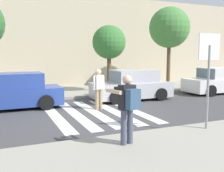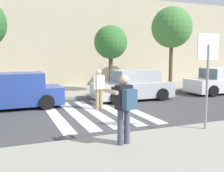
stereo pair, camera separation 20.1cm
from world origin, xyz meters
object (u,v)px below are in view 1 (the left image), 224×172
Objects in this scene: parked_car_silver at (132,86)px; street_tree_center at (109,43)px; pedestrian_crossing at (99,87)px; street_tree_east at (169,28)px; parked_car_blue at (14,92)px; stop_sign at (209,60)px; parked_car_white at (218,81)px; photographer_with_backpack at (128,103)px.

street_tree_center is (-0.30, 2.40, 2.30)m from parked_car_silver.
parked_car_silver is at bearing 33.49° from pedestrian_crossing.
street_tree_east is at bearing 31.62° from parked_car_silver.
parked_car_silver is 0.78× the size of street_tree_east.
street_tree_center is at bearing 61.88° from pedestrian_crossing.
pedestrian_crossing reaches higher than parked_car_silver.
street_tree_east is at bearing 14.09° from parked_car_blue.
stop_sign is 0.69× the size of parked_car_silver.
pedestrian_crossing is 2.94m from parked_car_silver.
photographer_with_backpack is at bearing -145.57° from parked_car_white.
stop_sign is 9.00m from parked_car_white.
photographer_with_backpack is at bearing -109.77° from street_tree_center.
parked_car_blue is at bearing 109.93° from photographer_with_backpack.
street_tree_center is at bearing 23.69° from parked_car_blue.
photographer_with_backpack is 0.44× the size of street_tree_center.
pedestrian_crossing is 8.19m from street_tree_east.
street_tree_center reaches higher than pedestrian_crossing.
stop_sign is at bearing -92.37° from street_tree_center.
photographer_with_backpack is 0.42× the size of parked_car_white.
pedestrian_crossing is 0.42× the size of parked_car_blue.
pedestrian_crossing is 8.45m from parked_car_white.
parked_car_white is (9.30, 6.38, -0.44)m from photographer_with_backpack.
street_tree_center is at bearing 97.10° from parked_car_silver.
stop_sign is 1.63× the size of photographer_with_backpack.
pedestrian_crossing is 0.42× the size of parked_car_white.
photographer_with_backpack is 11.28m from parked_car_white.
pedestrian_crossing is at bearing -118.12° from street_tree_center.
parked_car_blue and parked_car_silver have the same top height.
parked_car_blue is (-5.11, 6.05, -1.47)m from stop_sign.
parked_car_white is 6.99m from street_tree_center.
stop_sign reaches higher than pedestrian_crossing.
parked_car_white is at bearing 11.03° from pedestrian_crossing.
parked_car_silver is 1.05× the size of street_tree_center.
parked_car_silver is 5.85m from parked_car_white.
stop_sign is at bearing 6.62° from photographer_with_backpack.
parked_car_white is (5.85, -0.00, 0.00)m from parked_car_silver.
parked_car_white is at bearing 34.43° from photographer_with_backpack.
parked_car_blue is 11.61m from parked_car_white.
street_tree_east reaches higher than parked_car_blue.
street_tree_east is at bearing 49.92° from photographer_with_backpack.
stop_sign is at bearing -118.53° from street_tree_east.
photographer_with_backpack is 11.88m from street_tree_east.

